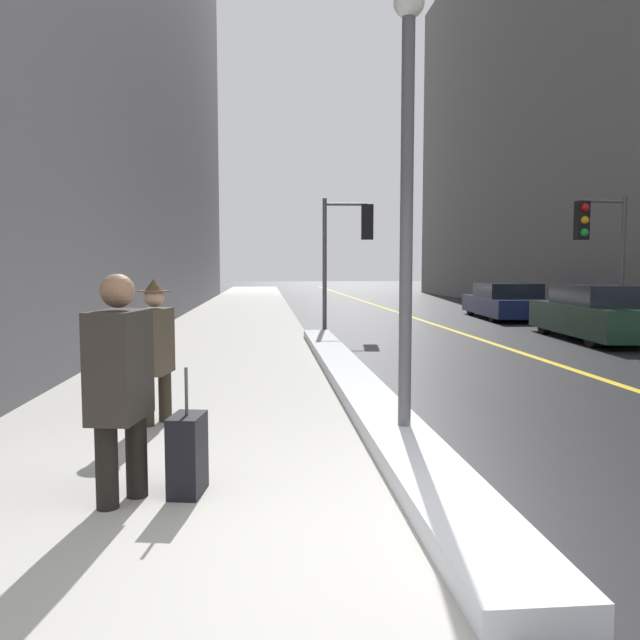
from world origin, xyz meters
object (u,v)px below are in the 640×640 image
rolling_suitcase (187,455)px  parked_car_dark_green (601,314)px  parked_car_navy (506,302)px  pedestrian_nearside (120,378)px  pedestrian_in_fedora (155,346)px  traffic_light_near (352,236)px  traffic_light_far (597,236)px  lamp_post (407,171)px

rolling_suitcase → parked_car_dark_green: bearing=147.4°
parked_car_navy → pedestrian_nearside: bearing=154.9°
pedestrian_nearside → rolling_suitcase: 0.75m
pedestrian_nearside → pedestrian_in_fedora: (-0.15, 2.26, -0.05)m
traffic_light_near → pedestrian_nearside: traffic_light_near is taller
traffic_light_far → parked_car_dark_green: traffic_light_far is taller
pedestrian_nearside → traffic_light_far: bearing=147.2°
pedestrian_nearside → traffic_light_near: bearing=173.8°
parked_car_dark_green → pedestrian_in_fedora: bearing=133.3°
pedestrian_in_fedora → parked_car_navy: (9.21, 13.57, -0.29)m
rolling_suitcase → pedestrian_in_fedora: bearing=-155.3°
lamp_post → parked_car_navy: bearing=65.1°
parked_car_navy → rolling_suitcase: size_ratio=5.05×
traffic_light_far → parked_car_dark_green: (-0.02, -0.33, -1.83)m
parked_car_dark_green → parked_car_navy: 6.41m
pedestrian_nearside → parked_car_dark_green: 12.90m
pedestrian_in_fedora → parked_car_navy: pedestrian_in_fedora is taller
traffic_light_far → pedestrian_nearside: 13.24m
parked_car_dark_green → rolling_suitcase: size_ratio=4.90×
pedestrian_in_fedora → parked_car_dark_green: bearing=138.0°
lamp_post → pedestrian_in_fedora: 3.15m
traffic_light_near → traffic_light_far: 5.89m
pedestrian_in_fedora → parked_car_dark_green: 11.47m
pedestrian_in_fedora → parked_car_dark_green: size_ratio=0.33×
traffic_light_far → traffic_light_near: bearing=-24.1°
traffic_light_near → parked_car_navy: 7.40m
lamp_post → parked_car_navy: 16.12m
pedestrian_in_fedora → lamp_post: bearing=78.5°
parked_car_dark_green → rolling_suitcase: bearing=142.7°
lamp_post → parked_car_dark_green: 10.56m
pedestrian_nearside → rolling_suitcase: size_ratio=1.71×
traffic_light_near → parked_car_dark_green: 6.28m
traffic_light_near → parked_car_navy: bearing=39.8°
traffic_light_far → pedestrian_nearside: size_ratio=2.08×
traffic_light_near → parked_car_dark_green: bearing=-17.9°
lamp_post → rolling_suitcase: (-1.88, -1.20, -2.26)m
traffic_light_near → rolling_suitcase: (-2.81, -11.55, -2.19)m
parked_car_navy → traffic_light_near: bearing=130.4°
lamp_post → parked_car_navy: (6.73, 14.51, -1.99)m
pedestrian_in_fedora → rolling_suitcase: size_ratio=1.64×
pedestrian_in_fedora → parked_car_navy: size_ratio=0.32×
lamp_post → pedestrian_nearside: (-2.32, -1.31, -1.66)m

